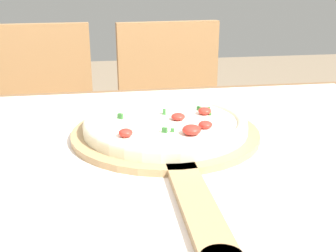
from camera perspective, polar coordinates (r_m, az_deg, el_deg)
name	(u,v)px	position (r m, az deg, el deg)	size (l,w,h in m)	color
dining_table	(145,233)	(0.70, -3.08, -14.28)	(1.24, 1.02, 0.77)	brown
towel_cloth	(144,171)	(0.65, -3.26, -6.16)	(1.16, 0.94, 0.00)	silver
pizza_peel	(168,138)	(0.75, -0.02, -1.67)	(0.35, 0.58, 0.01)	tan
pizza	(166,123)	(0.77, -0.32, 0.37)	(0.30, 0.30, 0.04)	beige
chair_left	(42,135)	(1.56, -16.76, -1.17)	(0.42, 0.42, 0.90)	#A37547
chair_right	(174,128)	(1.56, 0.84, -0.24)	(0.43, 0.43, 0.90)	#A37547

